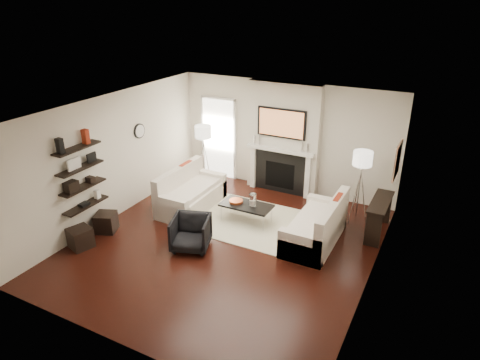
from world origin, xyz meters
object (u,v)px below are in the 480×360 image
at_px(loveseat_right_base, 314,232).
at_px(lamp_left_shade, 203,132).
at_px(ottoman_near, 106,222).
at_px(lamp_right_shade, 363,158).
at_px(armchair, 191,232).
at_px(coffee_table, 246,205).
at_px(loveseat_left_base, 192,199).

relative_size(loveseat_right_base, lamp_left_shade, 4.50).
bearing_deg(ottoman_near, lamp_right_shade, 32.05).
relative_size(armchair, ottoman_near, 1.80).
xyz_separation_m(lamp_left_shade, ottoman_near, (-0.62, -2.90, -1.25)).
height_order(coffee_table, lamp_left_shade, lamp_left_shade).
bearing_deg(lamp_left_shade, armchair, -63.46).
bearing_deg(lamp_right_shade, armchair, -135.25).
bearing_deg(loveseat_left_base, ottoman_near, -120.23).
height_order(armchair, lamp_right_shade, lamp_right_shade).
height_order(loveseat_left_base, armchair, armchair).
bearing_deg(armchair, coffee_table, 51.52).
bearing_deg(loveseat_right_base, lamp_right_shade, 66.48).
bearing_deg(lamp_right_shade, coffee_table, -151.17).
height_order(loveseat_right_base, ottoman_near, loveseat_right_base).
xyz_separation_m(loveseat_left_base, ottoman_near, (-1.00, -1.72, -0.01)).
distance_m(loveseat_right_base, ottoman_near, 4.28).
height_order(loveseat_left_base, lamp_left_shade, lamp_left_shade).
distance_m(lamp_left_shade, lamp_right_shade, 3.90).
xyz_separation_m(coffee_table, ottoman_near, (-2.43, -1.68, -0.20)).
height_order(loveseat_right_base, armchair, armchair).
height_order(loveseat_left_base, lamp_right_shade, lamp_right_shade).
bearing_deg(ottoman_near, loveseat_right_base, 21.75).
xyz_separation_m(lamp_right_shade, ottoman_near, (-4.52, -2.83, -1.25)).
relative_size(coffee_table, armchair, 1.53).
bearing_deg(ottoman_near, loveseat_left_base, 59.77).
relative_size(armchair, lamp_left_shade, 1.80).
height_order(coffee_table, ottoman_near, coffee_table).
bearing_deg(lamp_right_shade, ottoman_near, -147.95).
bearing_deg(armchair, lamp_right_shade, 25.50).
relative_size(loveseat_left_base, ottoman_near, 4.50).
bearing_deg(coffee_table, lamp_right_shade, 28.83).
bearing_deg(loveseat_right_base, coffee_table, 176.68).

